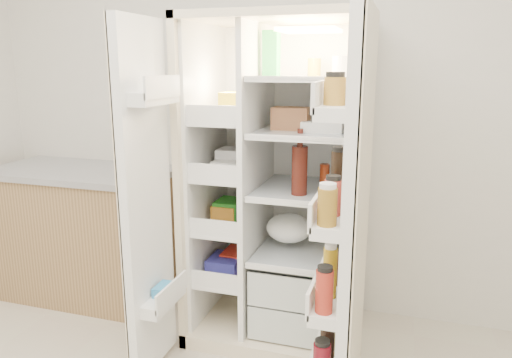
% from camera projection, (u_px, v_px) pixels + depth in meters
% --- Properties ---
extents(wall_back, '(4.00, 0.02, 2.70)m').
position_uv_depth(wall_back, '(279.00, 97.00, 2.99)').
color(wall_back, silver).
rests_on(wall_back, floor).
extents(refrigerator, '(0.92, 0.70, 1.80)m').
position_uv_depth(refrigerator, '(281.00, 208.00, 2.78)').
color(refrigerator, beige).
rests_on(refrigerator, floor).
extents(freezer_door, '(0.15, 0.40, 1.72)m').
position_uv_depth(freezer_door, '(147.00, 204.00, 2.33)').
color(freezer_door, white).
rests_on(freezer_door, floor).
extents(fridge_door, '(0.17, 0.58, 1.72)m').
position_uv_depth(fridge_door, '(350.00, 236.00, 1.96)').
color(fridge_door, white).
rests_on(fridge_door, floor).
extents(kitchen_counter, '(1.21, 0.64, 0.88)m').
position_uv_depth(kitchen_counter, '(87.00, 232.00, 3.28)').
color(kitchen_counter, '#A07E50').
rests_on(kitchen_counter, floor).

